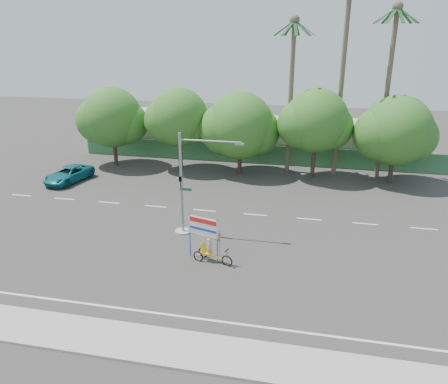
# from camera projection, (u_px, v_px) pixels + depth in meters

# --- Properties ---
(ground) EXTENTS (120.00, 120.00, 0.00)m
(ground) POSITION_uv_depth(u_px,v_px,m) (204.00, 264.00, 26.12)
(ground) COLOR #33302D
(ground) RESTS_ON ground
(sidewalk_near) EXTENTS (50.00, 2.40, 0.12)m
(sidewalk_near) POSITION_uv_depth(u_px,v_px,m) (161.00, 346.00, 19.22)
(sidewalk_near) COLOR gray
(sidewalk_near) RESTS_ON ground
(fence) EXTENTS (38.00, 0.08, 2.00)m
(fence) POSITION_uv_depth(u_px,v_px,m) (255.00, 154.00, 45.50)
(fence) COLOR #336B3D
(fence) RESTS_ON ground
(building_left) EXTENTS (12.00, 8.00, 4.00)m
(building_left) POSITION_uv_depth(u_px,v_px,m) (176.00, 131.00, 51.22)
(building_left) COLOR #C1B699
(building_left) RESTS_ON ground
(building_right) EXTENTS (14.00, 8.00, 3.60)m
(building_right) POSITION_uv_depth(u_px,v_px,m) (333.00, 140.00, 47.79)
(building_right) COLOR #C1B699
(building_right) RESTS_ON ground
(tree_far_left) EXTENTS (7.14, 6.00, 7.96)m
(tree_far_left) POSITION_uv_depth(u_px,v_px,m) (112.00, 119.00, 43.71)
(tree_far_left) COLOR #473828
(tree_far_left) RESTS_ON ground
(tree_left) EXTENTS (6.66, 5.60, 8.07)m
(tree_left) POSITION_uv_depth(u_px,v_px,m) (179.00, 119.00, 42.24)
(tree_left) COLOR #473828
(tree_left) RESTS_ON ground
(tree_center) EXTENTS (7.62, 6.40, 7.85)m
(tree_center) POSITION_uv_depth(u_px,v_px,m) (240.00, 128.00, 41.29)
(tree_center) COLOR #473828
(tree_center) RESTS_ON ground
(tree_right) EXTENTS (6.90, 5.80, 8.36)m
(tree_right) POSITION_uv_depth(u_px,v_px,m) (315.00, 123.00, 39.66)
(tree_right) COLOR #473828
(tree_right) RESTS_ON ground
(tree_far_right) EXTENTS (7.38, 6.20, 7.94)m
(tree_far_right) POSITION_uv_depth(u_px,v_px,m) (396.00, 133.00, 38.51)
(tree_far_right) COLOR #473828
(tree_far_right) RESTS_ON ground
(palm_tall) EXTENTS (3.73, 3.79, 17.45)m
(palm_tall) POSITION_uv_depth(u_px,v_px,m) (343.00, 62.00, 38.82)
(palm_tall) COLOR #70604C
(palm_tall) RESTS_ON ground
(palm_mid) EXTENTS (3.73, 3.79, 15.45)m
(palm_mid) POSITION_uv_depth(u_px,v_px,m) (389.00, 75.00, 38.41)
(palm_mid) COLOR #70604C
(palm_mid) RESTS_ON ground
(palm_short) EXTENTS (3.73, 3.79, 14.45)m
(palm_short) POSITION_uv_depth(u_px,v_px,m) (292.00, 80.00, 40.25)
(palm_short) COLOR #70604C
(palm_short) RESTS_ON ground
(traffic_signal) EXTENTS (4.72, 1.10, 7.00)m
(traffic_signal) POSITION_uv_depth(u_px,v_px,m) (186.00, 193.00, 29.19)
(traffic_signal) COLOR gray
(traffic_signal) RESTS_ON ground
(trike_billboard) EXTENTS (2.87, 1.17, 2.92)m
(trike_billboard) POSITION_uv_depth(u_px,v_px,m) (208.00, 243.00, 26.09)
(trike_billboard) COLOR black
(trike_billboard) RESTS_ON ground
(pickup_truck) EXTENTS (3.32, 5.43, 1.41)m
(pickup_truck) POSITION_uv_depth(u_px,v_px,m) (69.00, 174.00, 40.08)
(pickup_truck) COLOR #106470
(pickup_truck) RESTS_ON ground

